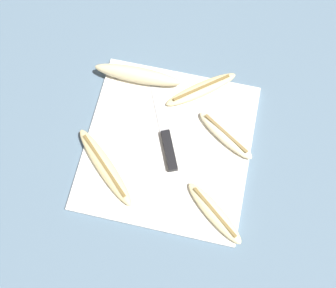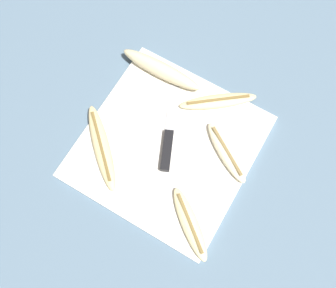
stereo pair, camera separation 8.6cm
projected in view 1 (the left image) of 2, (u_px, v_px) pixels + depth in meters
ground_plane at (168, 147)px, 0.88m from camera, size 4.00×4.00×0.00m
cutting_board at (168, 146)px, 0.88m from camera, size 0.36×0.37×0.01m
knife at (167, 141)px, 0.87m from camera, size 0.11×0.21×0.02m
banana_mellow_near at (105, 167)px, 0.85m from camera, size 0.17×0.17×0.02m
banana_bright_far at (225, 135)px, 0.87m from camera, size 0.15×0.11×0.02m
banana_soft_right at (214, 213)px, 0.81m from camera, size 0.15×0.13×0.02m
banana_cream_curved at (137, 75)px, 0.91m from camera, size 0.20×0.04×0.04m
banana_ripe_center at (201, 89)px, 0.91m from camera, size 0.16×0.14×0.02m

